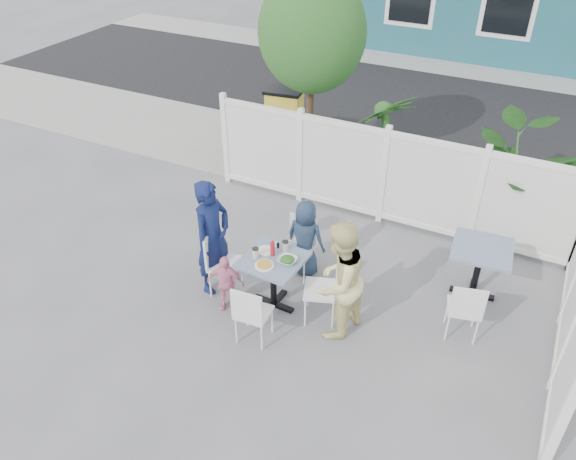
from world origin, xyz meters
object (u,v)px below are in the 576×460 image
at_px(woman, 338,281).
at_px(chair_back, 300,242).
at_px(utility_cabinet, 284,122).
at_px(man, 213,237).
at_px(chair_left, 219,258).
at_px(chair_near, 251,311).
at_px(boy, 305,238).
at_px(toddler, 225,283).
at_px(chair_right, 328,285).
at_px(main_table, 273,269).
at_px(spare_table, 480,259).

bearing_deg(woman, chair_back, -120.00).
relative_size(utility_cabinet, man, 0.73).
distance_m(chair_left, chair_near, 1.11).
bearing_deg(chair_near, woman, 33.30).
distance_m(man, woman, 1.82).
distance_m(chair_left, chair_back, 1.17).
height_order(boy, toddler, boy).
xyz_separation_m(chair_right, chair_back, (-0.73, 0.73, -0.05)).
bearing_deg(main_table, boy, 86.41).
bearing_deg(woman, man, -78.42).
distance_m(chair_back, boy, 0.10).
height_order(spare_table, man, man).
bearing_deg(chair_right, woman, -147.41).
bearing_deg(utility_cabinet, chair_left, -83.02).
xyz_separation_m(main_table, toddler, (-0.54, -0.31, -0.19)).
xyz_separation_m(man, woman, (1.82, -0.06, -0.03)).
xyz_separation_m(woman, toddler, (-1.46, -0.26, -0.39)).
relative_size(chair_right, toddler, 1.15).
height_order(chair_right, man, man).
bearing_deg(boy, chair_back, 24.81).
relative_size(utility_cabinet, spare_table, 1.46).
bearing_deg(chair_near, chair_left, 137.39).
height_order(main_table, woman, woman).
xyz_separation_m(spare_table, boy, (-2.29, -0.55, -0.05)).
relative_size(main_table, chair_back, 0.89).
bearing_deg(toddler, spare_table, 13.91).
xyz_separation_m(chair_left, chair_right, (1.53, 0.13, 0.02)).
bearing_deg(man, woman, -84.34).
relative_size(chair_right, man, 0.58).
distance_m(spare_table, toddler, 3.36).
height_order(utility_cabinet, chair_left, utility_cabinet).
distance_m(spare_table, boy, 2.35).
xyz_separation_m(utility_cabinet, chair_left, (1.16, -4.23, -0.06)).
xyz_separation_m(chair_right, woman, (0.19, -0.15, 0.24)).
relative_size(man, woman, 1.03).
relative_size(chair_near, woman, 0.55).
relative_size(spare_table, toddler, 0.99).
xyz_separation_m(chair_near, toddler, (-0.62, 0.40, -0.09)).
relative_size(woman, toddler, 1.92).
relative_size(woman, boy, 1.39).
xyz_separation_m(chair_near, woman, (0.84, 0.66, 0.29)).
xyz_separation_m(chair_right, toddler, (-1.26, -0.41, -0.14)).
bearing_deg(man, toddler, -123.37).
distance_m(utility_cabinet, chair_near, 5.32).
xyz_separation_m(chair_right, chair_near, (-0.65, -0.81, -0.05)).
relative_size(utility_cabinet, chair_right, 1.26).
bearing_deg(chair_left, chair_near, 37.11).
relative_size(utility_cabinet, chair_left, 1.30).
height_order(chair_back, toddler, chair_back).
relative_size(chair_right, boy, 0.83).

